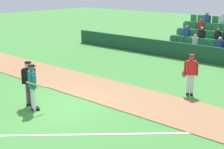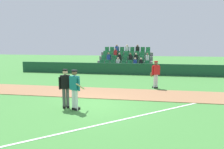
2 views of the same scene
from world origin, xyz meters
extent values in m
plane|color=#42843A|center=(0.00, 0.00, 0.00)|extent=(80.00, 80.00, 0.00)
cube|color=#9E704C|center=(0.00, 2.68, 0.01)|extent=(28.00, 2.80, 0.03)
cube|color=white|center=(3.00, -0.50, 0.01)|extent=(8.76, 8.35, 0.01)
cube|color=#19472D|center=(0.00, 10.64, 0.51)|extent=(20.00, 0.16, 1.03)
cube|color=slate|center=(0.00, 12.94, 0.15)|extent=(5.55, 3.80, 0.30)
cube|color=slate|center=(0.00, 11.67, 0.50)|extent=(5.45, 0.85, 0.40)
cube|color=#237542|center=(-2.20, 11.57, 0.75)|extent=(0.44, 0.40, 0.08)
cube|color=#237542|center=(-2.20, 11.79, 1.00)|extent=(0.44, 0.08, 0.50)
cube|color=#237542|center=(-1.65, 11.57, 0.75)|extent=(0.44, 0.40, 0.08)
cube|color=#237542|center=(-1.65, 11.79, 1.00)|extent=(0.44, 0.08, 0.50)
cube|color=#237542|center=(-1.10, 11.57, 0.75)|extent=(0.44, 0.40, 0.08)
cube|color=#237542|center=(-1.10, 11.79, 1.00)|extent=(0.44, 0.08, 0.50)
cube|color=#237542|center=(-0.55, 11.57, 0.75)|extent=(0.44, 0.40, 0.08)
cube|color=#237542|center=(-0.55, 11.79, 1.00)|extent=(0.44, 0.08, 0.50)
cube|color=silver|center=(-0.55, 11.62, 1.05)|extent=(0.32, 0.22, 0.52)
sphere|color=tan|center=(-0.55, 11.62, 1.40)|extent=(0.20, 0.20, 0.20)
cube|color=#237542|center=(0.00, 11.57, 0.75)|extent=(0.44, 0.40, 0.08)
cube|color=#237542|center=(0.00, 11.79, 1.00)|extent=(0.44, 0.08, 0.50)
cube|color=#237542|center=(0.55, 11.57, 0.75)|extent=(0.44, 0.40, 0.08)
cube|color=#237542|center=(0.55, 11.79, 1.00)|extent=(0.44, 0.08, 0.50)
cube|color=#237542|center=(1.10, 11.57, 0.75)|extent=(0.44, 0.40, 0.08)
cube|color=#237542|center=(1.10, 11.79, 1.00)|extent=(0.44, 0.08, 0.50)
cube|color=#263F99|center=(1.10, 11.62, 1.05)|extent=(0.32, 0.22, 0.52)
sphere|color=beige|center=(1.10, 11.62, 1.40)|extent=(0.20, 0.20, 0.20)
cube|color=#237542|center=(1.65, 11.57, 0.75)|extent=(0.44, 0.40, 0.08)
cube|color=#237542|center=(1.65, 11.79, 1.00)|extent=(0.44, 0.08, 0.50)
cube|color=black|center=(1.65, 11.62, 1.05)|extent=(0.32, 0.22, 0.52)
sphere|color=beige|center=(1.65, 11.62, 1.40)|extent=(0.20, 0.20, 0.20)
cube|color=#237542|center=(2.20, 11.57, 0.75)|extent=(0.44, 0.40, 0.08)
cube|color=#237542|center=(2.20, 11.79, 1.00)|extent=(0.44, 0.08, 0.50)
cube|color=slate|center=(0.00, 12.52, 0.90)|extent=(5.45, 0.85, 0.40)
cube|color=#237542|center=(-2.20, 12.42, 1.15)|extent=(0.44, 0.40, 0.08)
cube|color=#237542|center=(-2.20, 12.64, 1.40)|extent=(0.44, 0.08, 0.50)
cube|color=#237542|center=(-1.65, 12.42, 1.15)|extent=(0.44, 0.40, 0.08)
cube|color=#237542|center=(-1.65, 12.64, 1.40)|extent=(0.44, 0.08, 0.50)
cube|color=#263F99|center=(-1.65, 12.47, 1.45)|extent=(0.32, 0.22, 0.52)
sphere|color=#9E7051|center=(-1.65, 12.47, 1.80)|extent=(0.20, 0.20, 0.20)
cube|color=#237542|center=(-1.10, 12.42, 1.15)|extent=(0.44, 0.40, 0.08)
cube|color=#237542|center=(-1.10, 12.64, 1.40)|extent=(0.44, 0.08, 0.50)
cube|color=#237542|center=(-0.55, 12.42, 1.15)|extent=(0.44, 0.40, 0.08)
cube|color=#237542|center=(-0.55, 12.64, 1.40)|extent=(0.44, 0.08, 0.50)
cube|color=black|center=(-0.55, 12.47, 1.45)|extent=(0.32, 0.22, 0.52)
sphere|color=tan|center=(-0.55, 12.47, 1.80)|extent=(0.20, 0.20, 0.20)
cube|color=#237542|center=(0.00, 12.42, 1.15)|extent=(0.44, 0.40, 0.08)
cube|color=#237542|center=(0.00, 12.64, 1.40)|extent=(0.44, 0.08, 0.50)
cube|color=#237542|center=(0.55, 12.42, 1.15)|extent=(0.44, 0.40, 0.08)
cube|color=#237542|center=(0.55, 12.64, 1.40)|extent=(0.44, 0.08, 0.50)
cube|color=black|center=(0.55, 12.47, 1.45)|extent=(0.32, 0.22, 0.52)
sphere|color=brown|center=(0.55, 12.47, 1.80)|extent=(0.20, 0.20, 0.20)
cube|color=#237542|center=(1.10, 12.42, 1.15)|extent=(0.44, 0.40, 0.08)
cube|color=#237542|center=(1.10, 12.64, 1.40)|extent=(0.44, 0.08, 0.50)
cube|color=black|center=(1.10, 12.47, 1.45)|extent=(0.32, 0.22, 0.52)
sphere|color=beige|center=(1.10, 12.47, 1.80)|extent=(0.20, 0.20, 0.20)
cube|color=#237542|center=(1.65, 12.42, 1.15)|extent=(0.44, 0.40, 0.08)
cube|color=#237542|center=(1.65, 12.64, 1.40)|extent=(0.44, 0.08, 0.50)
cube|color=#237542|center=(2.20, 12.42, 1.15)|extent=(0.44, 0.40, 0.08)
cube|color=#237542|center=(2.20, 12.64, 1.40)|extent=(0.44, 0.08, 0.50)
cube|color=silver|center=(2.20, 12.47, 1.45)|extent=(0.32, 0.22, 0.52)
sphere|color=brown|center=(2.20, 12.47, 1.80)|extent=(0.20, 0.20, 0.20)
cube|color=slate|center=(0.00, 13.37, 1.30)|extent=(5.45, 0.85, 0.40)
cube|color=#237542|center=(-2.20, 13.27, 1.55)|extent=(0.44, 0.40, 0.08)
cube|color=#237542|center=(-2.20, 13.49, 1.80)|extent=(0.44, 0.08, 0.50)
cube|color=#237542|center=(-1.65, 13.27, 1.55)|extent=(0.44, 0.40, 0.08)
cube|color=#237542|center=(-1.65, 13.49, 1.80)|extent=(0.44, 0.08, 0.50)
cube|color=#237542|center=(-1.10, 13.27, 1.55)|extent=(0.44, 0.40, 0.08)
cube|color=#237542|center=(-1.10, 13.49, 1.80)|extent=(0.44, 0.08, 0.50)
cube|color=red|center=(-1.10, 13.32, 1.85)|extent=(0.32, 0.22, 0.52)
sphere|color=brown|center=(-1.10, 13.32, 2.20)|extent=(0.20, 0.20, 0.20)
cube|color=#237542|center=(-0.55, 13.27, 1.55)|extent=(0.44, 0.40, 0.08)
cube|color=#237542|center=(-0.55, 13.49, 1.80)|extent=(0.44, 0.08, 0.50)
cube|color=#237542|center=(0.00, 13.27, 1.55)|extent=(0.44, 0.40, 0.08)
cube|color=#237542|center=(0.00, 13.49, 1.80)|extent=(0.44, 0.08, 0.50)
cube|color=#237542|center=(0.55, 13.27, 1.55)|extent=(0.44, 0.40, 0.08)
cube|color=#237542|center=(0.55, 13.49, 1.80)|extent=(0.44, 0.08, 0.50)
cube|color=#237542|center=(1.10, 13.27, 1.55)|extent=(0.44, 0.40, 0.08)
cube|color=#237542|center=(1.10, 13.49, 1.80)|extent=(0.44, 0.08, 0.50)
cube|color=#237542|center=(1.65, 13.27, 1.55)|extent=(0.44, 0.40, 0.08)
cube|color=#237542|center=(1.65, 13.49, 1.80)|extent=(0.44, 0.08, 0.50)
cube|color=#237542|center=(2.20, 13.27, 1.55)|extent=(0.44, 0.40, 0.08)
cube|color=#237542|center=(2.20, 13.49, 1.80)|extent=(0.44, 0.08, 0.50)
cube|color=slate|center=(0.00, 14.22, 1.70)|extent=(5.45, 0.85, 0.40)
cube|color=#237542|center=(-2.20, 14.12, 1.95)|extent=(0.44, 0.40, 0.08)
cube|color=#237542|center=(-2.20, 14.34, 2.20)|extent=(0.44, 0.08, 0.50)
cube|color=#237542|center=(-1.65, 14.12, 1.95)|extent=(0.44, 0.40, 0.08)
cube|color=#237542|center=(-1.65, 14.34, 2.20)|extent=(0.44, 0.08, 0.50)
cube|color=#237542|center=(-1.10, 14.12, 1.95)|extent=(0.44, 0.40, 0.08)
cube|color=#237542|center=(-1.10, 14.34, 2.20)|extent=(0.44, 0.08, 0.50)
cube|color=#263F99|center=(-1.10, 14.17, 2.25)|extent=(0.32, 0.22, 0.52)
sphere|color=#9E7051|center=(-1.10, 14.17, 2.60)|extent=(0.20, 0.20, 0.20)
cube|color=#237542|center=(-0.55, 14.12, 1.95)|extent=(0.44, 0.40, 0.08)
cube|color=#237542|center=(-0.55, 14.34, 2.20)|extent=(0.44, 0.08, 0.50)
cube|color=#237542|center=(0.00, 14.12, 1.95)|extent=(0.44, 0.40, 0.08)
cube|color=#237542|center=(0.00, 14.34, 2.20)|extent=(0.44, 0.08, 0.50)
cube|color=silver|center=(0.00, 14.17, 2.25)|extent=(0.32, 0.22, 0.52)
sphere|color=beige|center=(0.00, 14.17, 2.60)|extent=(0.20, 0.20, 0.20)
cube|color=#237542|center=(0.55, 14.12, 1.95)|extent=(0.44, 0.40, 0.08)
cube|color=#237542|center=(0.55, 14.34, 2.20)|extent=(0.44, 0.08, 0.50)
cube|color=#237542|center=(1.10, 14.12, 1.95)|extent=(0.44, 0.40, 0.08)
cube|color=#237542|center=(1.10, 14.34, 2.20)|extent=(0.44, 0.08, 0.50)
cube|color=black|center=(1.10, 14.17, 2.25)|extent=(0.32, 0.22, 0.52)
sphere|color=#9E7051|center=(1.10, 14.17, 2.60)|extent=(0.20, 0.20, 0.20)
cube|color=#237542|center=(1.65, 14.12, 1.95)|extent=(0.44, 0.40, 0.08)
cube|color=#237542|center=(1.65, 14.34, 2.20)|extent=(0.44, 0.08, 0.50)
cube|color=#237542|center=(2.20, 14.12, 1.95)|extent=(0.44, 0.40, 0.08)
cube|color=#237542|center=(2.20, 14.34, 2.20)|extent=(0.44, 0.08, 0.50)
cylinder|color=white|center=(-0.55, -0.77, 0.45)|extent=(0.14, 0.14, 0.90)
cylinder|color=white|center=(-0.40, -0.83, 0.45)|extent=(0.14, 0.14, 0.90)
cube|color=black|center=(-0.53, -0.71, 0.05)|extent=(0.21, 0.29, 0.10)
cube|color=black|center=(-0.38, -0.78, 0.05)|extent=(0.21, 0.29, 0.10)
cube|color=#197075|center=(-0.48, -0.80, 1.20)|extent=(0.45, 0.36, 0.60)
cylinder|color=#197075|center=(-0.71, -0.70, 1.15)|extent=(0.09, 0.09, 0.55)
cylinder|color=#197075|center=(-0.25, -0.90, 1.15)|extent=(0.09, 0.09, 0.55)
sphere|color=brown|center=(-0.48, -0.80, 1.63)|extent=(0.22, 0.22, 0.22)
cylinder|color=black|center=(-0.48, -0.80, 1.73)|extent=(0.23, 0.23, 0.06)
cube|color=black|center=(-0.44, -0.71, 1.70)|extent=(0.21, 0.18, 0.02)
cylinder|color=tan|center=(-0.21, -0.81, 1.05)|extent=(0.14, 0.80, 0.41)
cylinder|color=#4C4C4C|center=(-1.04, -0.65, 0.45)|extent=(0.14, 0.14, 0.90)
cylinder|color=#4C4C4C|center=(-0.90, -0.57, 0.45)|extent=(0.14, 0.14, 0.90)
cube|color=black|center=(-1.07, -0.60, 0.05)|extent=(0.23, 0.29, 0.10)
cube|color=black|center=(-0.93, -0.52, 0.05)|extent=(0.23, 0.29, 0.10)
cube|color=black|center=(-0.97, -0.61, 1.20)|extent=(0.46, 0.39, 0.60)
cylinder|color=black|center=(-1.19, -0.73, 1.15)|extent=(0.09, 0.09, 0.55)
cylinder|color=black|center=(-0.75, -0.49, 1.15)|extent=(0.09, 0.09, 0.55)
sphere|color=tan|center=(-0.97, -0.61, 1.63)|extent=(0.22, 0.22, 0.22)
cylinder|color=black|center=(-0.97, -0.61, 1.73)|extent=(0.23, 0.23, 0.06)
cube|color=black|center=(-1.02, -0.52, 1.70)|extent=(0.22, 0.19, 0.02)
cube|color=black|center=(-1.03, -0.50, 1.20)|extent=(0.42, 0.28, 0.56)
cylinder|color=silver|center=(2.92, 4.63, 0.45)|extent=(0.14, 0.14, 0.90)
cylinder|color=silver|center=(3.06, 4.70, 0.45)|extent=(0.14, 0.14, 0.90)
cube|color=black|center=(2.89, 4.68, 0.05)|extent=(0.23, 0.29, 0.10)
cube|color=black|center=(3.03, 4.76, 0.05)|extent=(0.23, 0.29, 0.10)
cube|color=red|center=(2.99, 4.67, 1.20)|extent=(0.46, 0.39, 0.60)
cylinder|color=red|center=(2.77, 4.54, 1.15)|extent=(0.09, 0.09, 0.55)
cylinder|color=red|center=(3.21, 4.79, 1.15)|extent=(0.09, 0.09, 0.55)
sphere|color=brown|center=(2.99, 4.67, 1.63)|extent=(0.22, 0.22, 0.22)
cylinder|color=#B21919|center=(2.99, 4.67, 1.73)|extent=(0.23, 0.23, 0.06)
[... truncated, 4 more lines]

